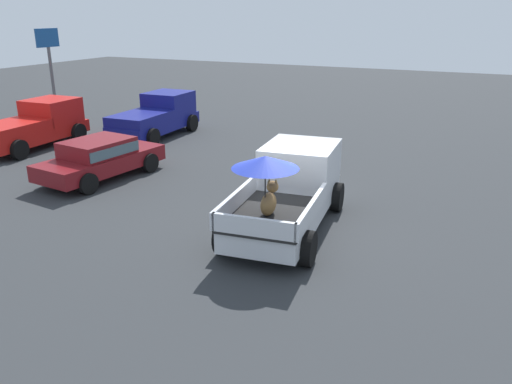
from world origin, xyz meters
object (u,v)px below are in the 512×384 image
(pickup_truck_red, at_px, (157,116))
(parked_sedan_far, at_px, (100,157))
(motel_sign, at_px, (49,55))
(pickup_truck_far, at_px, (35,125))
(pickup_truck_main, at_px, (290,188))

(pickup_truck_red, height_order, parked_sedan_far, pickup_truck_red)
(parked_sedan_far, bearing_deg, motel_sign, 59.06)
(pickup_truck_far, relative_size, parked_sedan_far, 1.09)
(pickup_truck_far, height_order, motel_sign, motel_sign)
(pickup_truck_main, relative_size, parked_sedan_far, 1.17)
(pickup_truck_main, bearing_deg, pickup_truck_red, 46.06)
(pickup_truck_main, bearing_deg, parked_sedan_far, 75.75)
(parked_sedan_far, bearing_deg, pickup_truck_main, -90.85)
(pickup_truck_main, relative_size, motel_sign, 1.17)
(parked_sedan_far, xyz_separation_m, motel_sign, (7.16, 9.27, 2.43))
(motel_sign, bearing_deg, pickup_truck_red, -98.94)
(pickup_truck_main, xyz_separation_m, motel_sign, (8.11, 16.39, 2.18))
(pickup_truck_far, bearing_deg, motel_sign, 36.39)
(motel_sign, bearing_deg, pickup_truck_main, -116.32)
(pickup_truck_far, distance_m, parked_sedan_far, 5.83)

